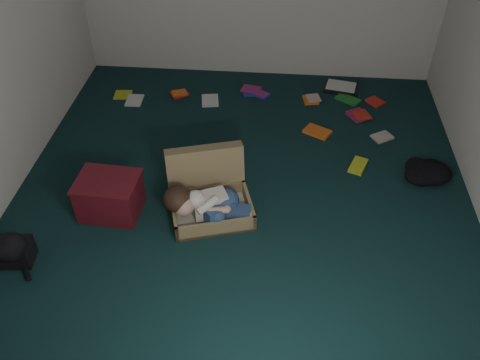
# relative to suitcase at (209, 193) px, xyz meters

# --- Properties ---
(floor) EXTENTS (4.50, 4.50, 0.00)m
(floor) POSITION_rel_suitcase_xyz_m (0.27, 0.11, -0.15)
(floor) COLOR black
(floor) RESTS_ON ground
(wall_front) EXTENTS (4.50, 0.00, 4.50)m
(wall_front) POSITION_rel_suitcase_xyz_m (0.27, -2.14, 1.15)
(wall_front) COLOR silver
(wall_front) RESTS_ON ground
(suitcase) EXTENTS (0.82, 0.80, 0.48)m
(suitcase) POSITION_rel_suitcase_xyz_m (0.00, 0.00, 0.00)
(suitcase) COLOR olive
(suitcase) RESTS_ON floor
(person) EXTENTS (0.74, 0.37, 0.30)m
(person) POSITION_rel_suitcase_xyz_m (0.00, -0.17, 0.04)
(person) COLOR silver
(person) RESTS_ON suitcase
(maroon_bin) EXTENTS (0.53, 0.43, 0.35)m
(maroon_bin) POSITION_rel_suitcase_xyz_m (-0.81, -0.14, 0.03)
(maroon_bin) COLOR #58111A
(maroon_bin) RESTS_ON floor
(backpack) EXTENTS (0.39, 0.32, 0.21)m
(backpack) POSITION_rel_suitcase_xyz_m (-1.40, -0.74, -0.04)
(backpack) COLOR black
(backpack) RESTS_ON floor
(clothing_pile) EXTENTS (0.44, 0.36, 0.13)m
(clothing_pile) POSITION_rel_suitcase_xyz_m (1.97, 0.57, -0.08)
(clothing_pile) COLOR black
(clothing_pile) RESTS_ON floor
(paper_tray) EXTENTS (0.41, 0.34, 0.05)m
(paper_tray) POSITION_rel_suitcase_xyz_m (1.24, 2.05, -0.12)
(paper_tray) COLOR black
(paper_tray) RESTS_ON floor
(book_scatter) EXTENTS (3.05, 1.50, 0.02)m
(book_scatter) POSITION_rel_suitcase_xyz_m (0.51, 1.56, -0.14)
(book_scatter) COLOR gold
(book_scatter) RESTS_ON floor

